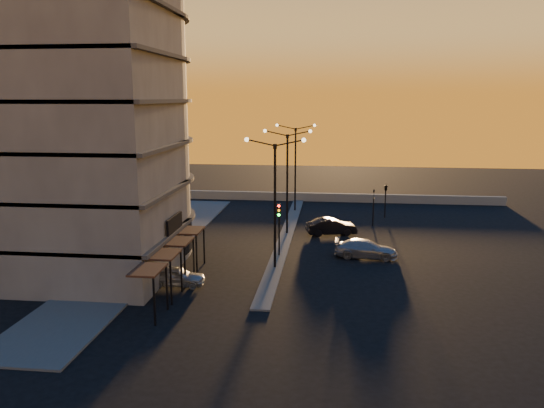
{
  "coord_description": "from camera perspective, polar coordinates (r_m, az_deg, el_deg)",
  "views": [
    {
      "loc": [
        4.06,
        -36.74,
        12.22
      ],
      "look_at": [
        -0.84,
        5.36,
        3.71
      ],
      "focal_mm": 35.0,
      "sensor_mm": 36.0,
      "label": 1
    }
  ],
  "objects": [
    {
      "name": "car_hatchback",
      "position": [
        35.85,
        -10.29,
        -7.66
      ],
      "size": [
        3.9,
        1.76,
        1.3
      ],
      "primitive_type": "imported",
      "rotation": [
        0.0,
        0.0,
        1.63
      ],
      "color": "#ACB0B4",
      "rests_on": "ground"
    },
    {
      "name": "car_wagon",
      "position": [
        41.93,
        10.09,
        -4.77
      ],
      "size": [
        4.99,
        2.38,
        1.4
      ],
      "primitive_type": "imported",
      "rotation": [
        0.0,
        0.0,
        1.48
      ],
      "color": "#999BA0",
      "rests_on": "ground"
    },
    {
      "name": "building",
      "position": [
        40.97,
        -19.85,
        10.26
      ],
      "size": [
        14.35,
        17.08,
        25.0
      ],
      "color": "#66605A",
      "rests_on": "ground"
    },
    {
      "name": "sidewalk_west",
      "position": [
        44.94,
        -12.58,
        -4.62
      ],
      "size": [
        5.0,
        40.0,
        0.12
      ],
      "primitive_type": "cube",
      "color": "#50504E",
      "rests_on": "ground"
    },
    {
      "name": "streetlamp_mid",
      "position": [
        47.38,
        1.65,
        3.31
      ],
      "size": [
        4.32,
        0.32,
        9.51
      ],
      "color": "black",
      "rests_on": "ground"
    },
    {
      "name": "median",
      "position": [
        48.47,
        1.62,
        -3.18
      ],
      "size": [
        1.2,
        36.0,
        0.12
      ],
      "primitive_type": "cube",
      "color": "#50504E",
      "rests_on": "ground"
    },
    {
      "name": "streetlamp_near",
      "position": [
        37.56,
        0.32,
        1.19
      ],
      "size": [
        4.32,
        0.32,
        9.51
      ],
      "color": "black",
      "rests_on": "ground"
    },
    {
      "name": "parapet",
      "position": [
        63.86,
        4.67,
        0.75
      ],
      "size": [
        44.0,
        0.5,
        1.0
      ],
      "primitive_type": "cube",
      "color": "slate",
      "rests_on": "ground"
    },
    {
      "name": "car_sedan",
      "position": [
        48.35,
        6.41,
        -2.45
      ],
      "size": [
        4.75,
        2.62,
        1.48
      ],
      "primitive_type": "imported",
      "rotation": [
        0.0,
        0.0,
        1.82
      ],
      "color": "black",
      "rests_on": "ground"
    },
    {
      "name": "signal_east_a",
      "position": [
        51.92,
        10.85,
        -0.28
      ],
      "size": [
        0.13,
        0.16,
        3.6
      ],
      "color": "black",
      "rests_on": "ground"
    },
    {
      "name": "ground",
      "position": [
        38.93,
        0.31,
        -6.94
      ],
      "size": [
        120.0,
        120.0,
        0.0
      ],
      "primitive_type": "plane",
      "color": "black",
      "rests_on": "ground"
    },
    {
      "name": "signal_east_b",
      "position": [
        55.76,
        12.14,
        1.69
      ],
      "size": [
        0.42,
        1.99,
        3.6
      ],
      "color": "black",
      "rests_on": "ground"
    },
    {
      "name": "traffic_light_main",
      "position": [
        40.9,
        0.76,
        -1.83
      ],
      "size": [
        0.28,
        0.44,
        4.25
      ],
      "color": "black",
      "rests_on": "ground"
    },
    {
      "name": "streetlamp_far",
      "position": [
        57.27,
        2.53,
        4.7
      ],
      "size": [
        4.32,
        0.32,
        9.51
      ],
      "color": "black",
      "rests_on": "ground"
    }
  ]
}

